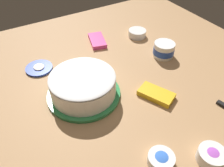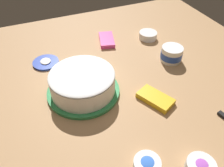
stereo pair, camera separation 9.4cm
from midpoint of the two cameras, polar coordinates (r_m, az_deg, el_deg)
The scene contains 9 objects.
ground_plane at distance 0.97m, azimuth 6.52°, elevation -1.32°, with size 1.54×1.54×0.00m, color tan.
frosted_cake at distance 0.91m, azimuth -4.48°, elevation -0.02°, with size 0.30×0.30×0.11m.
frosting_tub at distance 1.15m, azimuth 16.98°, elevation 7.05°, with size 0.10×0.10×0.07m.
frosting_tub_lid at distance 1.13m, azimuth -13.98°, elevation 5.08°, with size 0.12×0.12×0.02m.
sprinkle_bowl_rainbow at distance 0.78m, azimuth 24.67°, elevation -18.71°, with size 0.09×0.09×0.04m.
sprinkle_bowl_blue at distance 0.75m, azimuth 12.54°, elevation -19.31°, with size 0.08×0.08×0.03m.
sprinkle_bowl_yellow at distance 1.30m, azimuth 11.08°, elevation 11.75°, with size 0.10×0.10×0.04m.
candy_box_lower at distance 1.26m, azimuth 0.82°, elevation 10.79°, with size 0.15×0.07×0.02m, color #E53D8E.
candy_box_upper at distance 0.93m, azimuth 13.64°, elevation -3.78°, with size 0.14×0.08×0.02m, color yellow.
Camera 2 is at (0.63, -0.33, 0.66)m, focal length 36.56 mm.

